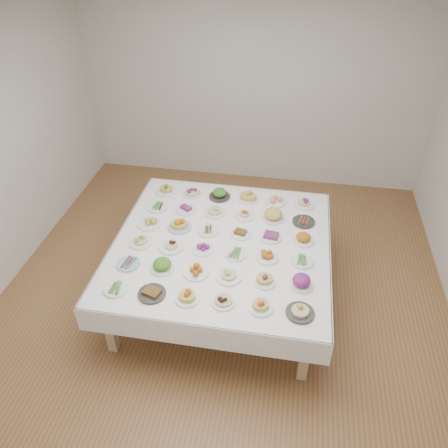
% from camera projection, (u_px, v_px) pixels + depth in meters
% --- Properties ---
extents(room_envelope, '(5.02, 5.02, 2.81)m').
position_uv_depth(room_envelope, '(225.00, 143.00, 3.98)').
color(room_envelope, '#905C3C').
rests_on(room_envelope, ground).
extents(display_table, '(2.24, 2.24, 0.75)m').
position_uv_depth(display_table, '(222.00, 247.00, 4.57)').
color(display_table, white).
rests_on(display_table, ground).
extents(dish_0, '(0.22, 0.22, 0.05)m').
position_uv_depth(dish_0, '(116.00, 288.00, 3.98)').
color(dish_0, white).
rests_on(dish_0, display_table).
extents(dish_1, '(0.25, 0.25, 0.12)m').
position_uv_depth(dish_1, '(151.00, 291.00, 3.91)').
color(dish_1, '#2D2B28').
rests_on(dish_1, display_table).
extents(dish_2, '(0.22, 0.22, 0.13)m').
position_uv_depth(dish_2, '(187.00, 295.00, 3.86)').
color(dish_2, white).
rests_on(dish_2, display_table).
extents(dish_3, '(0.21, 0.21, 0.11)m').
position_uv_depth(dish_3, '(223.00, 299.00, 3.84)').
color(dish_3, white).
rests_on(dish_3, display_table).
extents(dish_4, '(0.22, 0.22, 0.12)m').
position_uv_depth(dish_4, '(261.00, 304.00, 3.78)').
color(dish_4, white).
rests_on(dish_4, display_table).
extents(dish_5, '(0.25, 0.25, 0.13)m').
position_uv_depth(dish_5, '(301.00, 309.00, 3.73)').
color(dish_5, '#2D2B28').
rests_on(dish_5, display_table).
extents(dish_6, '(0.23, 0.23, 0.05)m').
position_uv_depth(dish_6, '(128.00, 263.00, 4.25)').
color(dish_6, '#4C66B2').
rests_on(dish_6, display_table).
extents(dish_7, '(0.23, 0.23, 0.14)m').
position_uv_depth(dish_7, '(162.00, 264.00, 4.18)').
color(dish_7, white).
rests_on(dish_7, display_table).
extents(dish_8, '(0.24, 0.24, 0.11)m').
position_uv_depth(dish_8, '(196.00, 270.00, 4.14)').
color(dish_8, white).
rests_on(dish_8, display_table).
extents(dish_9, '(0.23, 0.23, 0.13)m').
position_uv_depth(dish_9, '(229.00, 274.00, 4.08)').
color(dish_9, white).
rests_on(dish_9, display_table).
extents(dish_10, '(0.21, 0.21, 0.11)m').
position_uv_depth(dish_10, '(265.00, 279.00, 4.04)').
color(dish_10, white).
rests_on(dish_10, display_table).
extents(dish_11, '(0.22, 0.22, 0.13)m').
position_uv_depth(dish_11, '(301.00, 281.00, 4.00)').
color(dish_11, white).
rests_on(dish_11, display_table).
extents(dish_12, '(0.23, 0.23, 0.12)m').
position_uv_depth(dish_12, '(140.00, 239.00, 4.49)').
color(dish_12, white).
rests_on(dish_12, display_table).
extents(dish_13, '(0.25, 0.25, 0.12)m').
position_uv_depth(dish_13, '(171.00, 244.00, 4.43)').
color(dish_13, white).
rests_on(dish_13, display_table).
extents(dish_14, '(0.21, 0.21, 0.08)m').
position_uv_depth(dish_14, '(203.00, 248.00, 4.41)').
color(dish_14, white).
rests_on(dish_14, display_table).
extents(dish_15, '(0.23, 0.22, 0.06)m').
position_uv_depth(dish_15, '(235.00, 253.00, 4.36)').
color(dish_15, white).
rests_on(dish_15, display_table).
extents(dish_16, '(0.22, 0.22, 0.10)m').
position_uv_depth(dish_16, '(267.00, 255.00, 4.31)').
color(dish_16, white).
rests_on(dish_16, display_table).
extents(dish_17, '(0.23, 0.23, 0.05)m').
position_uv_depth(dish_17, '(302.00, 260.00, 4.28)').
color(dish_17, white).
rests_on(dish_17, display_table).
extents(dish_18, '(0.25, 0.25, 0.11)m').
position_uv_depth(dish_18, '(149.00, 221.00, 4.74)').
color(dish_18, white).
rests_on(dish_18, display_table).
extents(dish_19, '(0.25, 0.25, 0.16)m').
position_uv_depth(dish_19, '(179.00, 222.00, 4.69)').
color(dish_19, '#4C66B2').
rests_on(dish_19, display_table).
extents(dish_20, '(0.24, 0.24, 0.05)m').
position_uv_depth(dish_20, '(208.00, 230.00, 4.67)').
color(dish_20, white).
rests_on(dish_20, display_table).
extents(dish_21, '(0.22, 0.22, 0.08)m').
position_uv_depth(dish_21, '(240.00, 233.00, 4.62)').
color(dish_21, white).
rests_on(dish_21, display_table).
extents(dish_22, '(0.22, 0.22, 0.11)m').
position_uv_depth(dish_22, '(271.00, 235.00, 4.56)').
color(dish_22, white).
rests_on(dish_22, display_table).
extents(dish_23, '(0.23, 0.23, 0.14)m').
position_uv_depth(dish_23, '(304.00, 236.00, 4.51)').
color(dish_23, white).
rests_on(dish_23, display_table).
extents(dish_24, '(0.24, 0.24, 0.05)m').
position_uv_depth(dish_24, '(158.00, 206.00, 5.02)').
color(dish_24, white).
rests_on(dish_24, display_table).
extents(dish_25, '(0.24, 0.24, 0.09)m').
position_uv_depth(dish_25, '(186.00, 208.00, 4.97)').
color(dish_25, white).
rests_on(dish_25, display_table).
extents(dish_26, '(0.23, 0.23, 0.12)m').
position_uv_depth(dish_26, '(215.00, 210.00, 4.91)').
color(dish_26, white).
rests_on(dish_26, display_table).
extents(dish_27, '(0.22, 0.22, 0.10)m').
position_uv_depth(dish_27, '(244.00, 214.00, 4.87)').
color(dish_27, white).
rests_on(dish_27, display_table).
extents(dish_28, '(0.24, 0.24, 0.15)m').
position_uv_depth(dish_28, '(273.00, 214.00, 4.81)').
color(dish_28, white).
rests_on(dish_28, display_table).
extents(dish_29, '(0.24, 0.24, 0.05)m').
position_uv_depth(dish_29, '(304.00, 221.00, 4.79)').
color(dish_29, '#2D2B28').
rests_on(dish_29, display_table).
extents(dish_30, '(0.25, 0.25, 0.13)m').
position_uv_depth(dish_30, '(166.00, 188.00, 5.26)').
color(dish_30, white).
rests_on(dish_30, display_table).
extents(dish_31, '(0.21, 0.21, 0.12)m').
position_uv_depth(dish_31, '(192.00, 191.00, 5.21)').
color(dish_31, white).
rests_on(dish_31, display_table).
extents(dish_32, '(0.28, 0.28, 0.15)m').
position_uv_depth(dish_32, '(220.00, 192.00, 5.16)').
color(dish_32, '#2D2B28').
rests_on(dish_32, display_table).
extents(dish_33, '(0.23, 0.23, 0.15)m').
position_uv_depth(dish_33, '(248.00, 195.00, 5.13)').
color(dish_33, white).
rests_on(dish_33, display_table).
extents(dish_34, '(0.25, 0.25, 0.11)m').
position_uv_depth(dish_34, '(276.00, 199.00, 5.09)').
color(dish_34, white).
rests_on(dish_34, display_table).
extents(dish_35, '(0.25, 0.25, 0.13)m').
position_uv_depth(dish_35, '(304.00, 201.00, 5.03)').
color(dish_35, white).
rests_on(dish_35, display_table).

